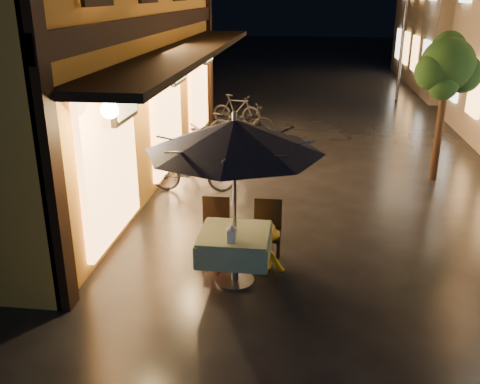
# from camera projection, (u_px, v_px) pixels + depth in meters

# --- Properties ---
(ground) EXTENTS (90.00, 90.00, 0.00)m
(ground) POSITION_uv_depth(u_px,v_px,m) (330.00, 271.00, 7.94)
(ground) COLOR black
(ground) RESTS_ON ground
(west_building) EXTENTS (5.90, 11.40, 7.40)m
(west_building) POSITION_uv_depth(u_px,v_px,m) (53.00, 1.00, 11.01)
(west_building) COLOR gold
(west_building) RESTS_ON ground
(street_tree) EXTENTS (1.43, 1.20, 3.15)m
(street_tree) POSITION_uv_depth(u_px,v_px,m) (448.00, 68.00, 11.00)
(street_tree) COLOR black
(street_tree) RESTS_ON ground
(streetlamp_far) EXTENTS (0.36, 0.36, 4.23)m
(streetlamp_far) POSITION_uv_depth(u_px,v_px,m) (404.00, 20.00, 19.58)
(streetlamp_far) COLOR #59595E
(streetlamp_far) RESTS_ON ground
(cafe_table) EXTENTS (0.99, 0.99, 0.78)m
(cafe_table) POSITION_uv_depth(u_px,v_px,m) (235.00, 245.00, 7.44)
(cafe_table) COLOR #59595E
(cafe_table) RESTS_ON ground
(patio_umbrella) EXTENTS (2.38, 2.38, 2.46)m
(patio_umbrella) POSITION_uv_depth(u_px,v_px,m) (234.00, 136.00, 6.89)
(patio_umbrella) COLOR #59595E
(patio_umbrella) RESTS_ON ground
(cafe_chair_left) EXTENTS (0.42, 0.42, 0.97)m
(cafe_chair_left) POSITION_uv_depth(u_px,v_px,m) (215.00, 225.00, 8.19)
(cafe_chair_left) COLOR black
(cafe_chair_left) RESTS_ON ground
(cafe_chair_right) EXTENTS (0.42, 0.42, 0.97)m
(cafe_chair_right) POSITION_uv_depth(u_px,v_px,m) (267.00, 228.00, 8.10)
(cafe_chair_right) COLOR black
(cafe_chair_right) RESTS_ON ground
(table_lantern) EXTENTS (0.16, 0.16, 0.25)m
(table_lantern) POSITION_uv_depth(u_px,v_px,m) (232.00, 232.00, 7.05)
(table_lantern) COLOR white
(table_lantern) RESTS_ON cafe_table
(person_orange) EXTENTS (0.85, 0.73, 1.49)m
(person_orange) POSITION_uv_depth(u_px,v_px,m) (215.00, 219.00, 7.91)
(person_orange) COLOR red
(person_orange) RESTS_ON ground
(person_yellow) EXTENTS (0.98, 0.73, 1.35)m
(person_yellow) POSITION_uv_depth(u_px,v_px,m) (264.00, 224.00, 7.88)
(person_yellow) COLOR #DEA606
(person_yellow) RESTS_ON ground
(bicycle_0) EXTENTS (1.77, 0.69, 0.92)m
(bicycle_0) POSITION_uv_depth(u_px,v_px,m) (194.00, 170.00, 10.99)
(bicycle_0) COLOR black
(bicycle_0) RESTS_ON ground
(bicycle_1) EXTENTS (1.87, 0.74, 1.10)m
(bicycle_1) POSITION_uv_depth(u_px,v_px,m) (208.00, 153.00, 11.85)
(bicycle_1) COLOR black
(bicycle_1) RESTS_ON ground
(bicycle_2) EXTENTS (1.68, 1.16, 0.84)m
(bicycle_2) POSITION_uv_depth(u_px,v_px,m) (228.00, 144.00, 13.01)
(bicycle_2) COLOR black
(bicycle_2) RESTS_ON ground
(bicycle_3) EXTENTS (1.74, 0.79, 1.01)m
(bicycle_3) POSITION_uv_depth(u_px,v_px,m) (227.00, 133.00, 13.67)
(bicycle_3) COLOR black
(bicycle_3) RESTS_ON ground
(bicycle_4) EXTENTS (1.94, 1.23, 0.96)m
(bicycle_4) POSITION_uv_depth(u_px,v_px,m) (242.00, 123.00, 14.82)
(bicycle_4) COLOR black
(bicycle_4) RESTS_ON ground
(bicycle_5) EXTENTS (1.62, 0.76, 0.94)m
(bicycle_5) POSITION_uv_depth(u_px,v_px,m) (237.00, 110.00, 16.53)
(bicycle_5) COLOR black
(bicycle_5) RESTS_ON ground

